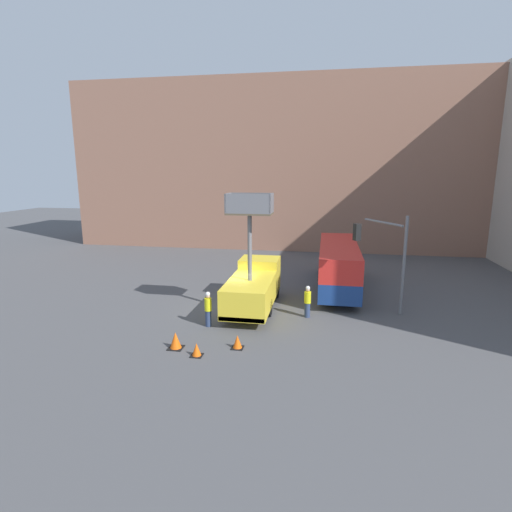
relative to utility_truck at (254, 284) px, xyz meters
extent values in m
plane|color=#4C4C4F|center=(-1.17, -0.37, -1.50)|extent=(120.00, 120.00, 0.00)
cube|color=#936651|center=(-1.17, 23.09, 7.29)|extent=(44.00, 10.00, 17.60)
cube|color=yellow|center=(0.00, 2.28, 0.04)|extent=(2.51, 2.11, 2.17)
cube|color=yellow|center=(0.00, -1.24, -0.23)|extent=(2.51, 4.93, 1.63)
cube|color=red|center=(0.00, -3.66, -0.89)|extent=(2.46, 0.10, 0.24)
cylinder|color=black|center=(-1.11, 2.28, -0.99)|extent=(0.30, 1.03, 1.03)
cylinder|color=black|center=(1.11, 2.28, -0.99)|extent=(0.30, 1.03, 1.03)
cylinder|color=black|center=(-1.11, -1.24, -0.99)|extent=(0.30, 1.03, 1.03)
cylinder|color=black|center=(1.11, -1.24, -0.99)|extent=(0.30, 1.03, 1.03)
cylinder|color=slate|center=(0.00, -1.24, 2.48)|extent=(0.24, 0.24, 3.78)
cube|color=brown|center=(0.00, -1.24, 4.42)|extent=(2.51, 1.42, 0.10)
cube|color=slate|center=(-1.21, -1.24, 4.99)|extent=(0.08, 1.42, 1.05)
cube|color=slate|center=(1.21, -1.24, 4.99)|extent=(0.08, 1.42, 1.05)
cube|color=slate|center=(0.00, -0.57, 4.99)|extent=(2.51, 0.08, 1.05)
cube|color=slate|center=(0.00, -1.91, 4.99)|extent=(2.51, 0.08, 1.05)
cube|color=navy|center=(5.14, 5.01, -0.40)|extent=(2.57, 10.42, 1.23)
cube|color=red|center=(5.14, 5.01, 0.97)|extent=(2.57, 10.42, 1.51)
cube|color=black|center=(5.14, 5.01, 0.75)|extent=(2.59, 10.01, 0.66)
cylinder|color=black|center=(4.01, 8.25, -0.93)|extent=(0.30, 1.16, 1.16)
cylinder|color=black|center=(6.27, 8.25, -0.93)|extent=(0.30, 1.16, 1.16)
cylinder|color=black|center=(4.01, 1.78, -0.93)|extent=(0.30, 1.16, 1.16)
cylinder|color=black|center=(6.27, 1.78, -0.93)|extent=(0.30, 1.16, 1.16)
cylinder|color=slate|center=(8.65, 0.37, 1.38)|extent=(0.18, 0.18, 5.78)
cylinder|color=slate|center=(7.24, -0.43, 3.97)|extent=(1.70, 2.88, 0.13)
cube|color=black|center=(5.83, -1.22, 3.52)|extent=(0.44, 0.44, 0.90)
sphere|color=red|center=(5.83, -1.22, 3.77)|extent=(0.20, 0.20, 0.20)
cylinder|color=navy|center=(-1.89, -3.32, -1.06)|extent=(0.32, 0.32, 0.88)
cylinder|color=yellow|center=(-1.89, -3.32, -0.27)|extent=(0.38, 0.38, 0.70)
sphere|color=tan|center=(-1.89, -3.32, 0.20)|extent=(0.24, 0.24, 0.24)
sphere|color=white|center=(-1.89, -3.32, 0.31)|extent=(0.25, 0.25, 0.25)
cylinder|color=navy|center=(3.30, -1.01, -1.08)|extent=(0.32, 0.32, 0.85)
cylinder|color=yellow|center=(3.30, -1.01, -0.32)|extent=(0.38, 0.38, 0.67)
sphere|color=tan|center=(3.30, -1.01, 0.13)|extent=(0.23, 0.23, 0.23)
sphere|color=white|center=(3.30, -1.01, 0.23)|extent=(0.24, 0.24, 0.24)
cube|color=black|center=(-2.63, -6.24, -1.49)|extent=(0.70, 0.70, 0.03)
cone|color=#F25B0F|center=(-2.63, -6.24, -1.11)|extent=(0.56, 0.56, 0.80)
cube|color=black|center=(0.25, -5.73, -1.49)|extent=(0.57, 0.57, 0.03)
cone|color=#F25B0F|center=(0.25, -5.73, -1.18)|extent=(0.45, 0.45, 0.65)
cube|color=black|center=(-1.40, -6.85, -1.49)|extent=(0.54, 0.54, 0.03)
cone|color=#F25B0F|center=(-1.40, -6.85, -1.20)|extent=(0.43, 0.43, 0.61)
camera|label=1|loc=(4.14, -22.90, 6.69)|focal=28.00mm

